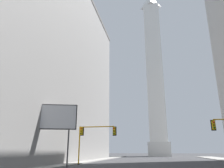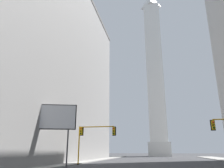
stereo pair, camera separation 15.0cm
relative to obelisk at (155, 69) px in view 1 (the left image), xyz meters
The scene contains 5 objects.
sidewalk_left 65.28m from the obelisk, 104.89° to the right, with size 5.00×101.24×0.15m, color gray.
building_left 57.92m from the obelisk, 117.23° to the right, with size 23.03×57.76×37.95m.
obelisk is the anchor object (origin of this frame).
traffic_light_mid_left 61.59m from the obelisk, 100.46° to the right, with size 5.82×0.52×5.47m.
billboard_sign 67.32m from the obelisk, 101.94° to the right, with size 5.27×1.83×7.54m.
Camera 1 is at (-0.17, -0.66, 1.89)m, focal length 35.00 mm.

